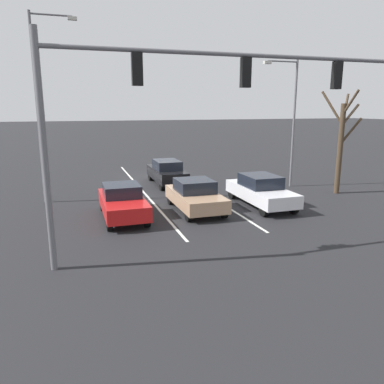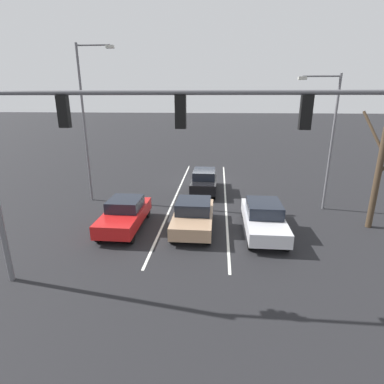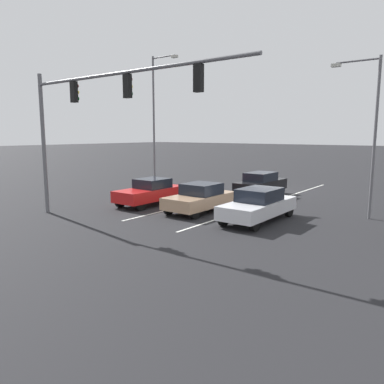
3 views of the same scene
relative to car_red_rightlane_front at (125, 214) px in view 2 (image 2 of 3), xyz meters
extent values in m
plane|color=black|center=(-3.55, -8.86, -0.77)|extent=(240.00, 240.00, 0.00)
cube|color=silver|center=(-5.25, -5.47, -0.76)|extent=(0.12, 18.79, 0.01)
cube|color=silver|center=(-1.86, -5.47, -0.76)|extent=(0.12, 18.79, 0.01)
cube|color=red|center=(0.00, 0.05, -0.11)|extent=(1.81, 4.36, 0.65)
cube|color=black|center=(0.00, -0.18, 0.48)|extent=(1.60, 1.79, 0.54)
cube|color=red|center=(-0.63, -2.09, 0.05)|extent=(0.24, 0.06, 0.12)
cube|color=red|center=(0.63, -2.09, 0.05)|extent=(0.24, 0.06, 0.12)
cylinder|color=black|center=(-0.78, 1.65, -0.44)|extent=(0.22, 0.66, 0.66)
cylinder|color=black|center=(0.78, 1.65, -0.44)|extent=(0.22, 0.66, 0.66)
cylinder|color=black|center=(-0.78, -1.55, -0.44)|extent=(0.22, 0.66, 0.66)
cylinder|color=black|center=(0.78, -1.55, -0.44)|extent=(0.22, 0.66, 0.66)
cube|color=silver|center=(-7.00, -0.04, -0.11)|extent=(1.83, 4.80, 0.63)
cube|color=black|center=(-7.00, -0.14, 0.50)|extent=(1.61, 2.07, 0.60)
cube|color=red|center=(-7.64, -2.40, 0.04)|extent=(0.24, 0.06, 0.12)
cube|color=red|center=(-6.36, -2.40, 0.04)|extent=(0.24, 0.06, 0.12)
cylinder|color=black|center=(-7.79, 1.77, -0.43)|extent=(0.22, 0.68, 0.68)
cylinder|color=black|center=(-6.22, 1.77, -0.43)|extent=(0.22, 0.68, 0.68)
cylinder|color=black|center=(-7.79, -1.85, -0.43)|extent=(0.22, 0.68, 0.68)
cylinder|color=black|center=(-6.22, -1.85, -0.43)|extent=(0.22, 0.68, 0.68)
cube|color=tan|center=(-3.51, -0.12, -0.15)|extent=(1.93, 4.28, 0.62)
cube|color=black|center=(-3.51, -0.26, 0.45)|extent=(1.70, 1.83, 0.59)
cube|color=red|center=(-4.19, -2.22, 0.01)|extent=(0.24, 0.06, 0.12)
cube|color=red|center=(-2.84, -2.22, 0.01)|extent=(0.24, 0.06, 0.12)
cylinder|color=black|center=(-4.35, 1.46, -0.46)|extent=(0.22, 0.62, 0.62)
cylinder|color=black|center=(-2.68, 1.46, -0.46)|extent=(0.22, 0.62, 0.62)
cylinder|color=black|center=(-4.35, -1.70, -0.46)|extent=(0.22, 0.62, 0.62)
cylinder|color=black|center=(-2.68, -1.70, -0.46)|extent=(0.22, 0.62, 0.62)
cube|color=black|center=(-3.74, -6.72, -0.07)|extent=(1.72, 4.57, 0.69)
cube|color=black|center=(-3.74, -6.63, 0.55)|extent=(1.51, 2.19, 0.55)
cube|color=red|center=(-4.34, -8.97, 0.10)|extent=(0.24, 0.06, 0.12)
cube|color=red|center=(-3.14, -8.97, 0.10)|extent=(0.24, 0.06, 0.12)
cylinder|color=black|center=(-4.47, -5.04, -0.42)|extent=(0.22, 0.70, 0.70)
cylinder|color=black|center=(-3.01, -5.04, -0.42)|extent=(0.22, 0.70, 0.70)
cylinder|color=black|center=(-4.47, -8.41, -0.42)|extent=(0.22, 0.70, 0.70)
cylinder|color=black|center=(-3.01, -8.41, -0.42)|extent=(0.22, 0.70, 0.70)
cylinder|color=slate|center=(-3.35, 4.93, 5.81)|extent=(12.31, 0.14, 0.14)
cube|color=black|center=(-7.12, 4.93, 5.26)|extent=(0.32, 0.22, 0.95)
sphere|color=#4C0C0C|center=(-7.12, 4.77, 5.55)|extent=(0.20, 0.20, 0.20)
sphere|color=yellow|center=(-7.12, 4.77, 5.26)|extent=(0.20, 0.20, 0.20)
sphere|color=#0A3814|center=(-7.12, 4.77, 4.98)|extent=(0.20, 0.20, 0.20)
cube|color=black|center=(-3.55, 4.93, 5.26)|extent=(0.32, 0.22, 0.95)
sphere|color=#4C0C0C|center=(-3.55, 4.77, 5.55)|extent=(0.20, 0.20, 0.20)
sphere|color=yellow|center=(-3.55, 4.77, 5.26)|extent=(0.20, 0.20, 0.20)
sphere|color=#0A3814|center=(-3.55, 4.77, 4.98)|extent=(0.20, 0.20, 0.20)
cube|color=black|center=(0.01, 4.93, 5.26)|extent=(0.32, 0.22, 0.95)
sphere|color=#4C0C0C|center=(0.01, 4.77, 5.55)|extent=(0.20, 0.20, 0.20)
sphere|color=yellow|center=(0.01, 4.77, 5.26)|extent=(0.20, 0.20, 0.20)
sphere|color=#0A3814|center=(0.01, 4.77, 4.98)|extent=(0.20, 0.20, 0.20)
cylinder|color=slate|center=(3.54, -4.16, 3.96)|extent=(0.14, 0.14, 9.45)
cylinder|color=slate|center=(2.55, -4.16, 8.53)|extent=(1.97, 0.09, 0.09)
cube|color=beige|center=(1.57, -4.16, 8.43)|extent=(0.44, 0.24, 0.16)
cylinder|color=slate|center=(-11.11, -3.78, 3.08)|extent=(0.14, 0.14, 7.70)
cylinder|color=slate|center=(-10.11, -3.78, 6.79)|extent=(2.00, 0.09, 0.09)
cube|color=beige|center=(-9.11, -3.78, 6.69)|extent=(0.44, 0.24, 0.16)
cylinder|color=#423323|center=(-12.60, -1.21, 1.80)|extent=(0.30, 0.30, 5.13)
cylinder|color=#423323|center=(-12.24, -1.73, 4.11)|extent=(0.89, 1.20, 1.91)
camera|label=1|loc=(2.04, 16.56, 4.16)|focal=35.00mm
camera|label=2|loc=(-4.68, 13.91, 5.64)|focal=28.00mm
camera|label=3|loc=(-15.08, 15.72, 3.35)|focal=35.00mm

